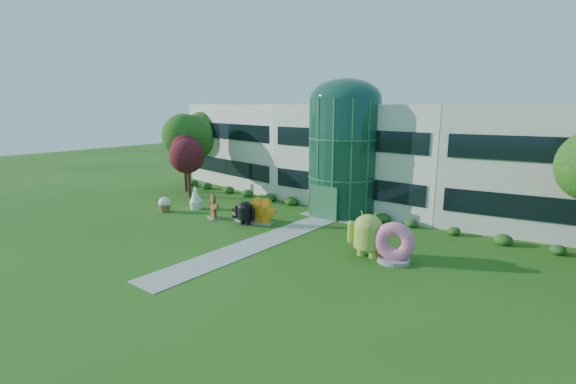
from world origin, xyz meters
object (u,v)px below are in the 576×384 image
Objects in this scene: android_green at (368,232)px; android_black at (245,211)px; gingerbread at (214,206)px; donut at (395,242)px.

android_black is at bearing 173.89° from android_green.
gingerbread is at bearing 175.80° from android_green.
android_green is at bearing 25.06° from gingerbread.
android_green reaches higher than android_black.
android_black is 0.95× the size of gingerbread.
android_green is 1.46× the size of android_black.
android_green is 14.19m from gingerbread.
gingerbread is (-14.18, -0.03, -0.53)m from android_green.
donut is (12.61, -0.15, 0.18)m from android_black.
donut is at bearing 25.73° from gingerbread.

